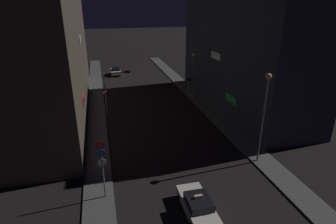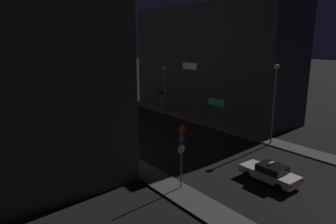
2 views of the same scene
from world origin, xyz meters
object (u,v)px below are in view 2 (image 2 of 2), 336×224
object	(u,v)px
taxi	(270,173)
traffic_light_right_kerb	(161,97)
traffic_light_overhead	(91,97)
street_lamp_near_block	(275,91)
traffic_light_left_kerb	(97,113)
street_lamp_far_block	(165,80)
far_car	(56,98)
sign_pole_left	(181,150)

from	to	relation	value
taxi	traffic_light_right_kerb	xyz separation A→B (m)	(6.83, 23.10, 1.63)
traffic_light_overhead	street_lamp_near_block	world-z (taller)	street_lamp_near_block
traffic_light_left_kerb	street_lamp_near_block	size ratio (longest dim) A/B	0.44
traffic_light_right_kerb	street_lamp_far_block	world-z (taller)	street_lamp_far_block
traffic_light_overhead	traffic_light_left_kerb	world-z (taller)	traffic_light_overhead
far_car	street_lamp_near_block	size ratio (longest dim) A/B	0.55
sign_pole_left	street_lamp_near_block	size ratio (longest dim) A/B	0.58
traffic_light_left_kerb	sign_pole_left	xyz separation A→B (m)	(-0.87, -15.63, 0.44)
far_car	street_lamp_near_block	distance (m)	37.65
traffic_light_right_kerb	traffic_light_overhead	bearing A→B (deg)	177.72
taxi	street_lamp_near_block	distance (m)	10.35
sign_pole_left	street_lamp_far_block	world-z (taller)	street_lamp_far_block
street_lamp_far_block	taxi	bearing A→B (deg)	-108.07
traffic_light_left_kerb	sign_pole_left	bearing A→B (deg)	-93.19
far_car	street_lamp_far_block	xyz separation A→B (m)	(10.15, -17.83, 4.08)
traffic_light_overhead	traffic_light_right_kerb	xyz separation A→B (m)	(10.63, -0.42, -1.15)
taxi	traffic_light_right_kerb	world-z (taller)	traffic_light_right_kerb
traffic_light_right_kerb	traffic_light_left_kerb	bearing A→B (deg)	-160.65
far_car	street_lamp_far_block	bearing A→B (deg)	-60.36
taxi	traffic_light_right_kerb	size ratio (longest dim) A/B	1.37
traffic_light_overhead	traffic_light_left_kerb	xyz separation A→B (m)	(-1.40, -4.65, -0.96)
street_lamp_near_block	traffic_light_overhead	bearing A→B (deg)	121.62
street_lamp_far_block	far_car	bearing A→B (deg)	119.64
taxi	street_lamp_far_block	xyz separation A→B (m)	(7.54, 23.12, 4.08)
street_lamp_near_block	street_lamp_far_block	bearing A→B (deg)	90.13
far_car	traffic_light_overhead	bearing A→B (deg)	-93.93
sign_pole_left	traffic_light_right_kerb	bearing A→B (deg)	56.98
traffic_light_overhead	traffic_light_right_kerb	world-z (taller)	traffic_light_overhead
taxi	street_lamp_far_block	world-z (taller)	street_lamp_far_block
far_car	traffic_light_right_kerb	size ratio (longest dim) A/B	1.37
sign_pole_left	street_lamp_near_block	distance (m)	14.03
traffic_light_left_kerb	street_lamp_far_block	bearing A→B (deg)	18.41
traffic_light_left_kerb	traffic_light_right_kerb	bearing A→B (deg)	19.35
sign_pole_left	street_lamp_near_block	bearing A→B (deg)	7.49
far_car	sign_pole_left	bearing A→B (deg)	-95.26
traffic_light_overhead	traffic_light_right_kerb	size ratio (longest dim) A/B	1.48
traffic_light_left_kerb	taxi	bearing A→B (deg)	-74.59
sign_pole_left	traffic_light_left_kerb	bearing A→B (deg)	86.81
far_car	traffic_light_overhead	world-z (taller)	traffic_light_overhead
traffic_light_right_kerb	street_lamp_near_block	xyz separation A→B (m)	(0.75, -18.06, 3.27)
traffic_light_right_kerb	street_lamp_far_block	size ratio (longest dim) A/B	0.48
far_car	street_lamp_near_block	world-z (taller)	street_lamp_near_block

